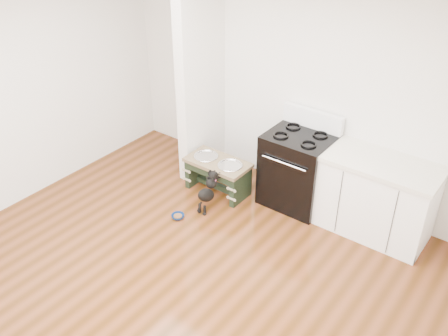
% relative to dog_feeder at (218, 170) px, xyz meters
% --- Properties ---
extents(ground, '(5.00, 5.00, 0.00)m').
position_rel_dog_feeder_xyz_m(ground, '(0.66, -1.76, -0.32)').
color(ground, '#44240C').
rests_on(ground, ground).
extents(room_shell, '(5.00, 5.00, 5.00)m').
position_rel_dog_feeder_xyz_m(room_shell, '(0.66, -1.76, 1.30)').
color(room_shell, silver).
rests_on(room_shell, ground).
extents(partition_wall, '(0.15, 0.80, 2.70)m').
position_rel_dog_feeder_xyz_m(partition_wall, '(-0.52, 0.34, 1.03)').
color(partition_wall, silver).
rests_on(partition_wall, ground).
extents(oven_range, '(0.76, 0.69, 1.14)m').
position_rel_dog_feeder_xyz_m(oven_range, '(0.91, 0.40, 0.16)').
color(oven_range, black).
rests_on(oven_range, ground).
extents(cabinet_run, '(1.24, 0.64, 0.91)m').
position_rel_dog_feeder_xyz_m(cabinet_run, '(1.89, 0.42, 0.14)').
color(cabinet_run, white).
rests_on(cabinet_run, ground).
extents(dog_feeder, '(0.81, 0.43, 0.46)m').
position_rel_dog_feeder_xyz_m(dog_feeder, '(0.00, 0.00, 0.00)').
color(dog_feeder, black).
rests_on(dog_feeder, ground).
extents(puppy, '(0.14, 0.42, 0.49)m').
position_rel_dog_feeder_xyz_m(puppy, '(0.14, -0.37, -0.05)').
color(puppy, black).
rests_on(puppy, ground).
extents(floor_bowl, '(0.18, 0.18, 0.05)m').
position_rel_dog_feeder_xyz_m(floor_bowl, '(-0.03, -0.74, -0.29)').
color(floor_bowl, navy).
rests_on(floor_bowl, ground).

